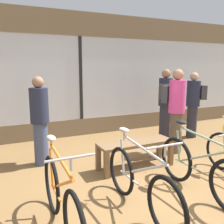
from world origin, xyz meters
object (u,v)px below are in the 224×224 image
at_px(customer_near_bench, 176,108).
at_px(display_bench, 136,146).
at_px(bicycle_center_left, 140,183).
at_px(customer_near_rack, 165,102).
at_px(customer_by_window, 194,103).
at_px(customer_mid_floor, 40,118).
at_px(bicycle_left, 61,200).
at_px(bicycle_center_right, 200,169).

bearing_deg(customer_near_bench, display_bench, -162.20).
relative_size(bicycle_center_left, customer_near_bench, 0.98).
bearing_deg(customer_near_rack, customer_by_window, -12.43).
relative_size(bicycle_center_left, display_bench, 1.25).
relative_size(bicycle_center_left, customer_mid_floor, 1.05).
bearing_deg(customer_mid_floor, customer_near_rack, 6.76).
distance_m(bicycle_left, bicycle_center_left, 1.00).
bearing_deg(display_bench, bicycle_center_right, -75.14).
bearing_deg(display_bench, customer_by_window, 25.16).
bearing_deg(bicycle_center_left, customer_near_bench, 40.88).
relative_size(bicycle_center_right, customer_by_window, 1.05).
bearing_deg(customer_by_window, bicycle_left, -149.89).
distance_m(bicycle_left, customer_near_rack, 4.20).
height_order(display_bench, customer_mid_floor, customer_mid_floor).
height_order(bicycle_center_left, display_bench, bicycle_center_left).
relative_size(bicycle_left, bicycle_center_right, 0.97).
relative_size(customer_by_window, customer_mid_floor, 1.02).
bearing_deg(customer_near_bench, customer_near_rack, 65.50).
bearing_deg(customer_by_window, customer_mid_floor, -177.08).
height_order(bicycle_center_right, customer_mid_floor, customer_mid_floor).
xyz_separation_m(bicycle_left, customer_near_bench, (2.89, 1.63, 0.56)).
height_order(bicycle_center_left, bicycle_center_right, bicycle_center_right).
relative_size(display_bench, customer_near_rack, 0.79).
relative_size(display_bench, customer_near_bench, 0.79).
bearing_deg(bicycle_left, customer_by_window, 30.11).
bearing_deg(customer_by_window, display_bench, -154.84).
distance_m(display_bench, customer_near_bench, 1.38).
xyz_separation_m(display_bench, customer_near_rack, (1.62, 1.30, 0.56)).
height_order(bicycle_left, customer_near_rack, customer_near_rack).
bearing_deg(customer_near_rack, bicycle_center_right, -117.00).
bearing_deg(bicycle_left, customer_near_rack, 37.57).
bearing_deg(display_bench, customer_near_rack, 38.73).
height_order(bicycle_center_right, customer_near_bench, customer_near_bench).
xyz_separation_m(bicycle_center_left, customer_near_bench, (1.88, 1.63, 0.58)).
height_order(bicycle_center_right, customer_near_rack, customer_near_rack).
bearing_deg(customer_near_bench, bicycle_center_left, -139.12).
bearing_deg(customer_by_window, bicycle_center_right, -131.24).
bearing_deg(bicycle_left, customer_near_bench, 29.40).
distance_m(bicycle_left, bicycle_center_right, 2.01).
distance_m(customer_near_rack, customer_near_bench, 1.00).
bearing_deg(customer_by_window, customer_near_bench, -148.23).
height_order(display_bench, customer_by_window, customer_by_window).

